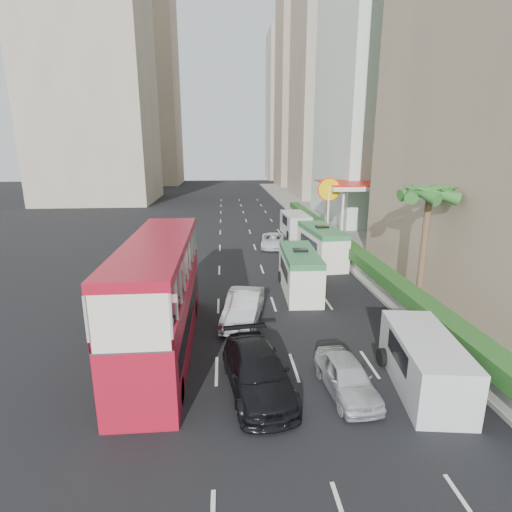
{
  "coord_description": "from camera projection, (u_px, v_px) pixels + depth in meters",
  "views": [
    {
      "loc": [
        -3.17,
        -16.55,
        8.75
      ],
      "look_at": [
        -1.5,
        4.0,
        3.2
      ],
      "focal_mm": 28.0,
      "sensor_mm": 36.0,
      "label": 1
    }
  ],
  "objects": [
    {
      "name": "car_black",
      "position": [
        257.0,
        389.0,
        15.0
      ],
      "size": [
        2.84,
        5.54,
        1.54
      ],
      "primitive_type": "imported",
      "rotation": [
        0.0,
        0.0,
        0.13
      ],
      "color": "black",
      "rests_on": "ground"
    },
    {
      "name": "tower_far_b",
      "position": [
        292.0,
        108.0,
        114.68
      ],
      "size": [
        14.0,
        14.0,
        40.0
      ],
      "primitive_type": "cube",
      "color": "#B3A38D",
      "rests_on": "ground"
    },
    {
      "name": "panel_van_far",
      "position": [
        295.0,
        224.0,
        41.58
      ],
      "size": [
        2.45,
        5.75,
        2.27
      ],
      "primitive_type": "cube",
      "rotation": [
        0.0,
        0.0,
        0.03
      ],
      "color": "silver",
      "rests_on": "ground"
    },
    {
      "name": "hedge",
      "position": [
        341.0,
        242.0,
        32.02
      ],
      "size": [
        1.1,
        44.0,
        0.7
      ],
      "primitive_type": "cube",
      "color": "#2D6626",
      "rests_on": "kerb_wall"
    },
    {
      "name": "kerb_wall",
      "position": [
        341.0,
        252.0,
        32.24
      ],
      "size": [
        0.3,
        44.0,
        1.0
      ],
      "primitive_type": "cube",
      "color": "silver",
      "rests_on": "sidewalk"
    },
    {
      "name": "car_silver_lane_a",
      "position": [
        244.0,
        321.0,
        20.92
      ],
      "size": [
        2.61,
        5.01,
        1.57
      ],
      "primitive_type": "imported",
      "rotation": [
        0.0,
        0.0,
        -0.21
      ],
      "color": "silver",
      "rests_on": "ground"
    },
    {
      "name": "double_decker_bus",
      "position": [
        160.0,
        297.0,
        17.33
      ],
      "size": [
        2.5,
        11.0,
        5.06
      ],
      "primitive_type": "cube",
      "color": "#A31125",
      "rests_on": "ground"
    },
    {
      "name": "panel_van_near",
      "position": [
        424.0,
        362.0,
        14.93
      ],
      "size": [
        2.73,
        5.33,
        2.04
      ],
      "primitive_type": "cube",
      "rotation": [
        0.0,
        0.0,
        -0.14
      ],
      "color": "silver",
      "rests_on": "ground"
    },
    {
      "name": "tower_mid",
      "position": [
        343.0,
        52.0,
        69.18
      ],
      "size": [
        16.0,
        16.0,
        50.0
      ],
      "primitive_type": "cube",
      "color": "#B3A38D",
      "rests_on": "ground"
    },
    {
      "name": "tower_far_a",
      "position": [
        308.0,
        90.0,
        92.98
      ],
      "size": [
        14.0,
        14.0,
        44.0
      ],
      "primitive_type": "cube",
      "color": "tan",
      "rests_on": "ground"
    },
    {
      "name": "minibus_far",
      "position": [
        321.0,
        245.0,
        31.34
      ],
      "size": [
        2.71,
        6.56,
        2.83
      ],
      "primitive_type": "cube",
      "rotation": [
        0.0,
        0.0,
        0.09
      ],
      "color": "silver",
      "rests_on": "ground"
    },
    {
      "name": "car_silver_lane_b",
      "position": [
        346.0,
        392.0,
        14.82
      ],
      "size": [
        1.88,
        3.98,
        1.31
      ],
      "primitive_type": "imported",
      "rotation": [
        0.0,
        0.0,
        0.09
      ],
      "color": "silver",
      "rests_on": "ground"
    },
    {
      "name": "minibus_near",
      "position": [
        300.0,
        272.0,
        24.89
      ],
      "size": [
        2.23,
        6.05,
        2.65
      ],
      "primitive_type": "cube",
      "rotation": [
        0.0,
        0.0,
        -0.04
      ],
      "color": "silver",
      "rests_on": "ground"
    },
    {
      "name": "sidewalk",
      "position": [
        337.0,
        231.0,
        43.2
      ],
      "size": [
        6.0,
        120.0,
        0.18
      ],
      "primitive_type": "cube",
      "color": "#99968C",
      "rests_on": "ground"
    },
    {
      "name": "van_asset",
      "position": [
        273.0,
        247.0,
        36.66
      ],
      "size": [
        2.63,
        4.71,
        1.25
      ],
      "primitive_type": "imported",
      "rotation": [
        0.0,
        0.0,
        -0.13
      ],
      "color": "silver",
      "rests_on": "ground"
    },
    {
      "name": "tower_left_b",
      "position": [
        144.0,
        88.0,
        97.37
      ],
      "size": [
        16.0,
        16.0,
        46.0
      ],
      "primitive_type": "cube",
      "color": "tan",
      "rests_on": "ground"
    },
    {
      "name": "shell_station",
      "position": [
        353.0,
        210.0,
        40.66
      ],
      "size": [
        6.5,
        8.0,
        5.5
      ],
      "primitive_type": "cube",
      "color": "silver",
      "rests_on": "ground"
    },
    {
      "name": "palm_tree",
      "position": [
        424.0,
        249.0,
        22.04
      ],
      "size": [
        0.36,
        0.36,
        6.4
      ],
      "primitive_type": "cylinder",
      "color": "brown",
      "rests_on": "sidewalk"
    },
    {
      "name": "tower_left_a",
      "position": [
        87.0,
        35.0,
        62.75
      ],
      "size": [
        18.0,
        18.0,
        52.0
      ],
      "primitive_type": "cube",
      "color": "#B3A38D",
      "rests_on": "ground"
    },
    {
      "name": "ground_plane",
      "position": [
        295.0,
        344.0,
        18.46
      ],
      "size": [
        200.0,
        200.0,
        0.0
      ],
      "primitive_type": "plane",
      "color": "black",
      "rests_on": "ground"
    }
  ]
}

